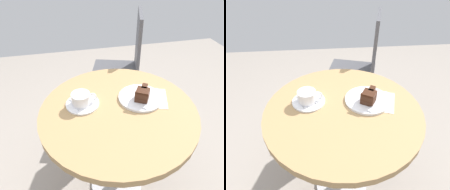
# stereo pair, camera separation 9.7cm
# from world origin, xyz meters

# --- Properties ---
(ground_plane) EXTENTS (4.40, 4.40, 0.01)m
(ground_plane) POSITION_xyz_m (0.00, 0.00, -0.01)
(ground_plane) COLOR gray
(ground_plane) RESTS_ON ground
(cafe_table) EXTENTS (0.75, 0.75, 0.68)m
(cafe_table) POSITION_xyz_m (0.00, 0.00, 0.57)
(cafe_table) COLOR #A37F51
(cafe_table) RESTS_ON ground
(saucer) EXTENTS (0.16, 0.16, 0.01)m
(saucer) POSITION_xyz_m (-0.16, 0.06, 0.69)
(saucer) COLOR white
(saucer) RESTS_ON cafe_table
(coffee_cup) EXTENTS (0.12, 0.09, 0.06)m
(coffee_cup) POSITION_xyz_m (-0.17, 0.06, 0.72)
(coffee_cup) COLOR white
(coffee_cup) RESTS_ON saucer
(teaspoon) EXTENTS (0.05, 0.10, 0.00)m
(teaspoon) POSITION_xyz_m (-0.21, 0.07, 0.69)
(teaspoon) COLOR #B7B7BC
(teaspoon) RESTS_ON saucer
(cake_plate) EXTENTS (0.22, 0.22, 0.01)m
(cake_plate) POSITION_xyz_m (0.13, 0.05, 0.69)
(cake_plate) COLOR white
(cake_plate) RESTS_ON cafe_table
(cake_slice) EXTENTS (0.09, 0.11, 0.06)m
(cake_slice) POSITION_xyz_m (0.13, 0.03, 0.72)
(cake_slice) COLOR #422619
(cake_slice) RESTS_ON cake_plate
(fork) EXTENTS (0.10, 0.11, 0.00)m
(fork) POSITION_xyz_m (0.14, -0.01, 0.70)
(fork) COLOR #B7B7BC
(fork) RESTS_ON cake_plate
(napkin) EXTENTS (0.21, 0.21, 0.00)m
(napkin) POSITION_xyz_m (0.17, 0.04, 0.69)
(napkin) COLOR silver
(napkin) RESTS_ON cafe_table
(cafe_chair) EXTENTS (0.47, 0.47, 0.93)m
(cafe_chair) POSITION_xyz_m (0.24, 0.69, 0.55)
(cafe_chair) COLOR #4C4C51
(cafe_chair) RESTS_ON ground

